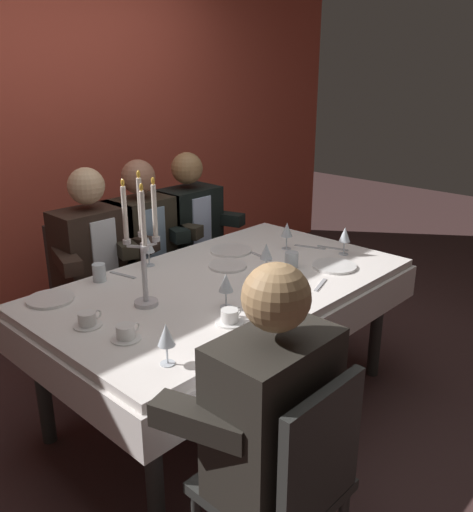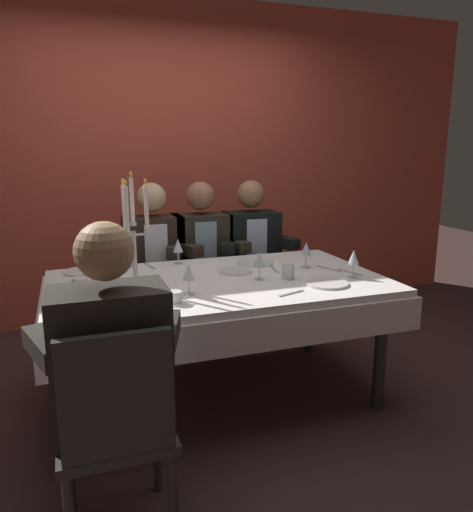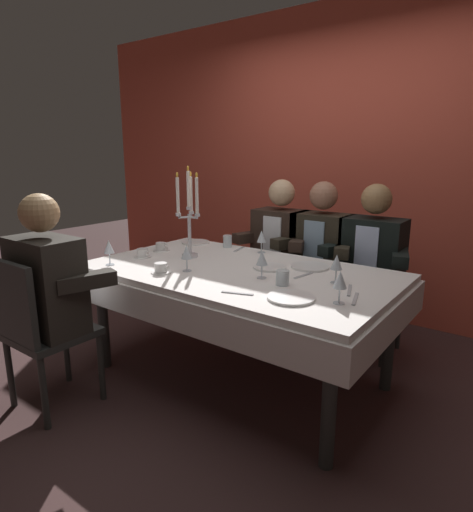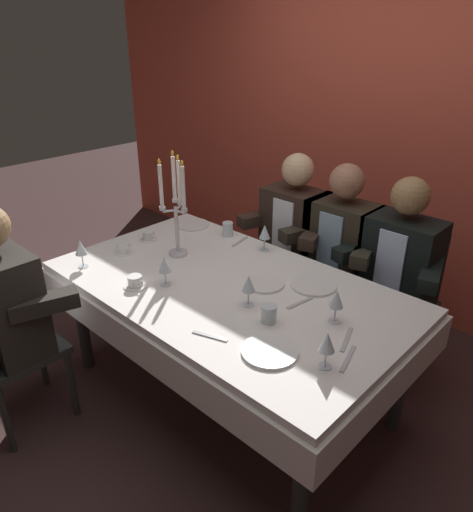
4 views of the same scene
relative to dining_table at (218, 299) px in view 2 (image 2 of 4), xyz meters
The scene contains 28 objects.
ground_plane 0.62m from the dining_table, ahead, with size 12.00×12.00×0.00m, color #402928.
back_wall 1.81m from the dining_table, 90.00° to the left, with size 6.00×0.12×2.70m, color #D04F3B.
dining_table is the anchor object (origin of this frame).
candelabra 0.61m from the dining_table, behind, with size 0.15×0.17×0.62m.
dinner_plate_0 0.86m from the dining_table, 150.27° to the left, with size 0.22×0.22×0.01m, color white.
dinner_plate_1 0.63m from the dining_table, 28.79° to the right, with size 0.24×0.24×0.01m, color white.
dinner_plate_2 0.23m from the dining_table, 41.29° to the left, with size 0.21×0.21×0.01m, color white.
dinner_plate_3 0.47m from the dining_table, 40.65° to the left, with size 0.24×0.24×0.01m, color white.
wine_glass_0 0.66m from the dining_table, ahead, with size 0.07×0.07×0.16m.
wine_glass_1 0.40m from the dining_table, 135.19° to the right, with size 0.07×0.07×0.16m.
wine_glass_2 0.87m from the dining_table, 150.33° to the right, with size 0.07×0.07×0.16m.
wine_glass_3 0.33m from the dining_table, 19.61° to the right, with size 0.07×0.07×0.16m.
wine_glass_4 0.82m from the dining_table, 15.87° to the right, with size 0.07×0.07×0.16m.
wine_glass_5 0.53m from the dining_table, 106.22° to the left, with size 0.07×0.07×0.16m.
water_tumbler_0 0.44m from the dining_table, 17.46° to the right, with size 0.07×0.07×0.08m, color silver.
water_tumbler_1 0.66m from the dining_table, 134.03° to the left, with size 0.07×0.07×0.09m, color silver.
coffee_cup_0 0.50m from the dining_table, 133.41° to the right, with size 0.13×0.12×0.06m.
coffee_cup_1 0.75m from the dining_table, 168.55° to the right, with size 0.13×0.12×0.06m.
coffee_cup_2 0.78m from the dining_table, behind, with size 0.13×0.12×0.06m.
knife_0 0.82m from the dining_table, ahead, with size 0.19×0.02×0.01m, color #B7B7BC.
knife_1 0.73m from the dining_table, ahead, with size 0.19×0.02×0.01m, color #B7B7BC.
fork_2 0.56m from the dining_table, 126.08° to the left, with size 0.17×0.02×0.01m, color #B7B7BC.
spoon_3 0.43m from the dining_table, 14.88° to the left, with size 0.17×0.02×0.01m, color #B7B7BC.
spoon_4 0.49m from the dining_table, 54.61° to the right, with size 0.17×0.02×0.01m, color #B7B7BC.
seated_diner_0 1.12m from the dining_table, 127.54° to the right, with size 0.63×0.48×1.24m.
seated_diner_1 0.92m from the dining_table, 104.20° to the left, with size 0.63×0.48×1.24m.
seated_diner_2 0.90m from the dining_table, 81.18° to the left, with size 0.63×0.48×1.24m.
seated_diner_3 1.04m from the dining_table, 58.89° to the left, with size 0.63×0.48×1.24m.
Camera 2 is at (-0.79, -2.58, 1.49)m, focal length 34.02 mm.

